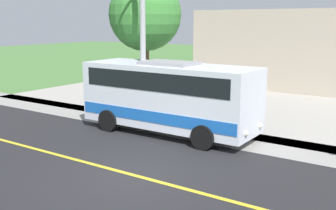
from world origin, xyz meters
name	(u,v)px	position (x,y,z in m)	size (l,w,h in m)	color
ground_plane	(134,175)	(0.00, 0.00, 0.00)	(120.00, 120.00, 0.00)	#477238
road_surface	(134,175)	(0.00, 0.00, 0.00)	(8.00, 100.00, 0.01)	black
sidewalk	(216,135)	(-5.20, 0.00, 0.00)	(2.40, 100.00, 0.01)	gray
parking_lot_surface	(336,112)	(-12.40, 3.00, 0.00)	(14.00, 36.00, 0.01)	#9E9991
road_centre_line	(134,175)	(0.00, 0.00, 0.01)	(0.16, 100.00, 0.00)	gold
shuttle_bus_front	(169,94)	(-4.47, -1.77, 1.60)	(2.59, 7.35, 2.92)	silver
street_light_pole	(141,30)	(-4.87, -3.47, 4.13)	(1.97, 0.24, 7.46)	#9E9EA3
tree_curbside	(145,15)	(-7.40, -5.17, 4.76)	(3.56, 3.56, 6.57)	brown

